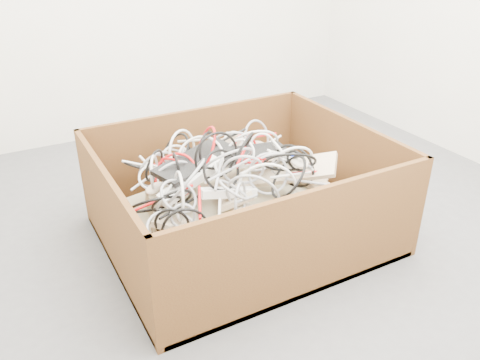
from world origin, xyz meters
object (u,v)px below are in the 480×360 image
cardboard_box (239,214)px  vga_plug (291,158)px  power_strip_right (228,192)px  power_strip_left (190,180)px

cardboard_box → vga_plug: size_ratio=28.07×
cardboard_box → power_strip_right: size_ratio=5.03×
cardboard_box → power_strip_right: bearing=-131.3°
cardboard_box → vga_plug: 0.38m
power_strip_left → power_strip_right: size_ratio=1.32×
power_strip_left → power_strip_right: power_strip_left is taller
power_strip_left → vga_plug: bearing=-13.0°
power_strip_left → cardboard_box: bearing=-12.8°
vga_plug → power_strip_right: bearing=-121.4°
power_strip_left → vga_plug: (0.55, 0.04, -0.03)m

